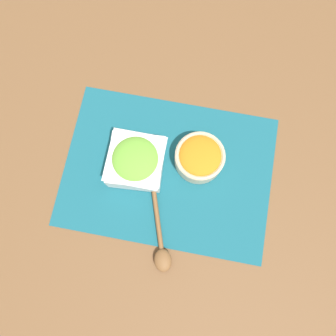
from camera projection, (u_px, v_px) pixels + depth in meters
ground_plane at (168, 171)px, 0.87m from camera, size 3.00×3.00×0.00m
placemat at (168, 171)px, 0.86m from camera, size 0.54×0.39×0.00m
lettuce_bowl at (136, 160)px, 0.83m from camera, size 0.14×0.14×0.08m
carrot_bowl at (200, 157)px, 0.84m from camera, size 0.13×0.13×0.07m
wooden_spoon at (161, 244)px, 0.81m from camera, size 0.10×0.24×0.02m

